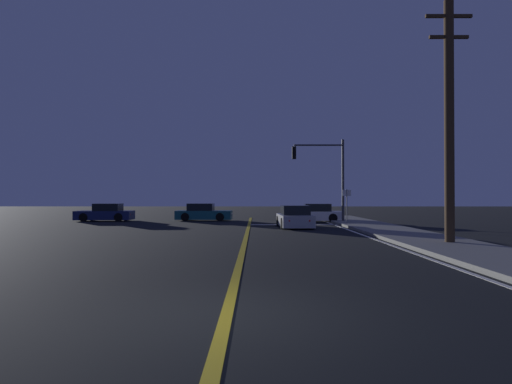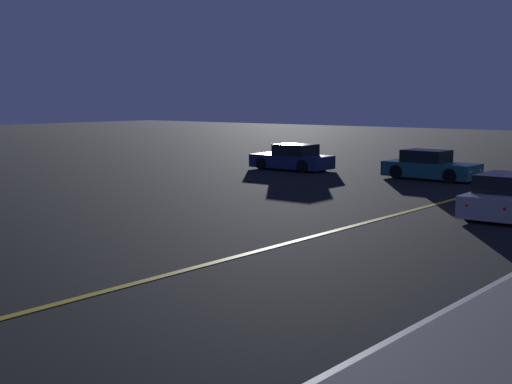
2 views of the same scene
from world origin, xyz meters
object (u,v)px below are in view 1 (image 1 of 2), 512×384
Objects in this scene: car_parked_curb_white at (316,214)px; traffic_signal_near_right at (326,167)px; street_sign_corner at (348,201)px; utility_pole_right at (450,119)px; car_side_waiting_navy at (106,213)px; car_following_oncoming_teal at (204,213)px; car_distant_tail_silver at (295,218)px.

car_parked_curb_white is 0.71× the size of traffic_signal_near_right.
utility_pole_right is at bearing -83.47° from street_sign_corner.
traffic_signal_near_right reaches higher than car_side_waiting_navy.
car_following_oncoming_teal and car_parked_curb_white have the same top height.
car_distant_tail_silver is 12.04m from utility_pole_right.
car_distant_tail_silver is at bearing -119.13° from car_side_waiting_navy.
car_parked_curb_white is at bearing 69.84° from car_distant_tail_silver.
car_following_oncoming_teal is (7.48, 0.48, -0.00)m from car_side_waiting_navy.
traffic_signal_near_right is at bearing -99.70° from car_side_waiting_navy.
traffic_signal_near_right is 15.24m from utility_pole_right.
car_following_oncoming_teal is at bearing 150.30° from street_sign_corner.
street_sign_corner reaches higher than car_distant_tail_silver.
car_following_oncoming_teal and car_distant_tail_silver have the same top height.
car_distant_tail_silver is 0.49× the size of utility_pole_right.
car_distant_tail_silver and car_parked_curb_white have the same top height.
car_distant_tail_silver is at bearing 116.27° from utility_pole_right.
utility_pole_right is (18.92, -17.47, 4.22)m from car_side_waiting_navy.
street_sign_corner is (-1.40, 12.22, -3.21)m from utility_pole_right.
car_side_waiting_navy is at bearing 163.32° from street_sign_corner.
traffic_signal_near_right is at bearing 99.04° from utility_pole_right.
utility_pole_right reaches higher than car_following_oncoming_teal.
car_following_oncoming_teal is 1.04× the size of car_parked_curb_white.
utility_pole_right reaches higher than street_sign_corner.
utility_pole_right is (4.99, -10.11, 4.22)m from car_distant_tail_silver.
car_distant_tail_silver is at bearing 163.75° from car_parked_curb_white.
car_following_oncoming_teal is at bearing 127.18° from car_distant_tail_silver.
car_parked_curb_white is at bearing 100.05° from utility_pole_right.
car_following_oncoming_teal is at bearing -87.61° from car_side_waiting_navy.
street_sign_corner is (17.52, -5.25, 1.01)m from car_side_waiting_navy.
traffic_signal_near_right is at bearing 73.90° from car_following_oncoming_teal.
car_side_waiting_navy is 18.32m from street_sign_corner.
car_side_waiting_navy is 0.72× the size of traffic_signal_near_right.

